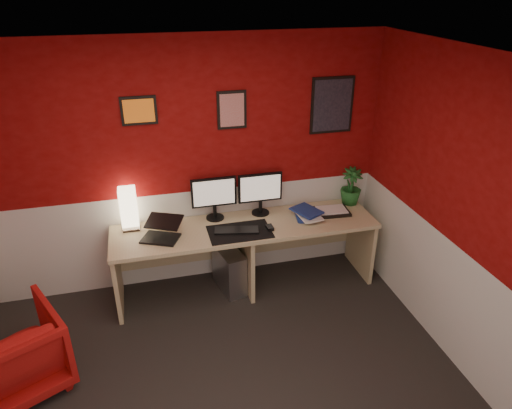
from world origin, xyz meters
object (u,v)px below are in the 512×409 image
shoji_lamp (129,210)px  monitor_left (214,192)px  laptop (160,229)px  monitor_right (261,188)px  zen_tray (331,211)px  armchair (12,354)px  potted_plant (351,186)px  desk (246,257)px  pc_tower (229,269)px

shoji_lamp → monitor_left: size_ratio=0.69×
laptop → shoji_lamp: bearing=157.9°
laptop → monitor_left: 0.66m
laptop → monitor_right: monitor_right is taller
monitor_left → zen_tray: bearing=-8.7°
monitor_left → armchair: monitor_left is taller
laptop → potted_plant: (2.03, 0.26, 0.09)m
monitor_left → zen_tray: size_ratio=1.66×
armchair → desk: bearing=175.7°
monitor_left → potted_plant: bearing=-0.7°
potted_plant → shoji_lamp: bearing=179.5°
shoji_lamp → potted_plant: bearing=-0.5°
laptop → pc_tower: 0.90m
monitor_right → pc_tower: 0.90m
desk → monitor_left: (-0.27, 0.22, 0.66)m
laptop → armchair: 1.53m
monitor_left → armchair: size_ratio=0.80×
laptop → zen_tray: (1.75, 0.10, -0.09)m
laptop → desk: bearing=29.6°
armchair → zen_tray: bearing=170.0°
laptop → potted_plant: size_ratio=0.83×
monitor_left → monitor_right: 0.47m
monitor_left → monitor_right: same height
laptop → zen_tray: laptop is taller
monitor_left → monitor_right: size_ratio=1.00×
desk → armchair: 2.21m
desk → shoji_lamp: size_ratio=6.50×
zen_tray → potted_plant: size_ratio=0.88×
potted_plant → desk: bearing=-170.3°
laptop → monitor_left: size_ratio=0.57×
desk → zen_tray: zen_tray is taller
zen_tray → desk: bearing=-177.4°
pc_tower → laptop: bearing=174.4°
laptop → monitor_right: bearing=40.4°
shoji_lamp → armchair: bearing=-132.2°
desk → laptop: bearing=-175.8°
monitor_left → monitor_right: (0.47, -0.01, 0.00)m
monitor_left → zen_tray: (1.19, -0.18, -0.28)m
monitor_right → pc_tower: bearing=-153.1°
monitor_left → armchair: 2.18m
potted_plant → monitor_right: bearing=179.3°
desk → armchair: (-2.05, -0.83, -0.04)m
monitor_left → laptop: bearing=-153.3°
zen_tray → pc_tower: size_ratio=0.78×
desk → shoji_lamp: bearing=168.3°
zen_tray → shoji_lamp: bearing=174.8°
potted_plant → pc_tower: size_ratio=0.88×
potted_plant → armchair: size_ratio=0.55×
potted_plant → laptop: bearing=-172.6°
desk → monitor_left: size_ratio=4.48×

